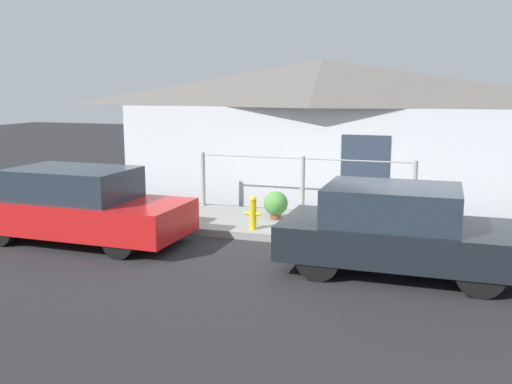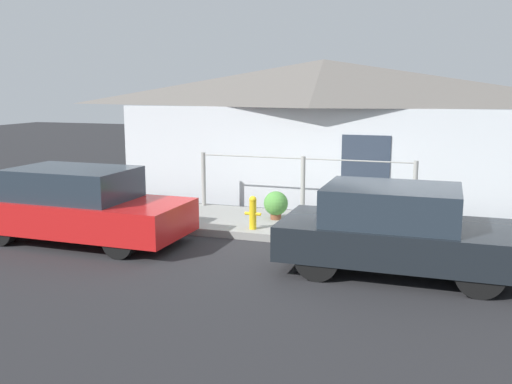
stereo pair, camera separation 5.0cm
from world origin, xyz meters
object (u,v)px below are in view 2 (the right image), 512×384
(car_right, at_px, (397,230))
(potted_plant_near_hydrant, at_px, (276,204))
(car_left, at_px, (79,206))
(fire_hydrant, at_px, (253,212))

(car_right, xyz_separation_m, potted_plant_near_hydrant, (-2.69, 2.34, -0.22))
(car_right, distance_m, potted_plant_near_hydrant, 3.57)
(car_left, bearing_deg, fire_hydrant, 25.27)
(car_left, distance_m, fire_hydrant, 3.32)
(car_right, xyz_separation_m, fire_hydrant, (-2.88, 1.38, -0.20))
(car_right, bearing_deg, fire_hydrant, 154.31)
(car_left, relative_size, car_right, 1.10)
(potted_plant_near_hydrant, bearing_deg, fire_hydrant, -100.79)
(car_left, bearing_deg, potted_plant_near_hydrant, 36.95)
(car_left, distance_m, potted_plant_near_hydrant, 3.97)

